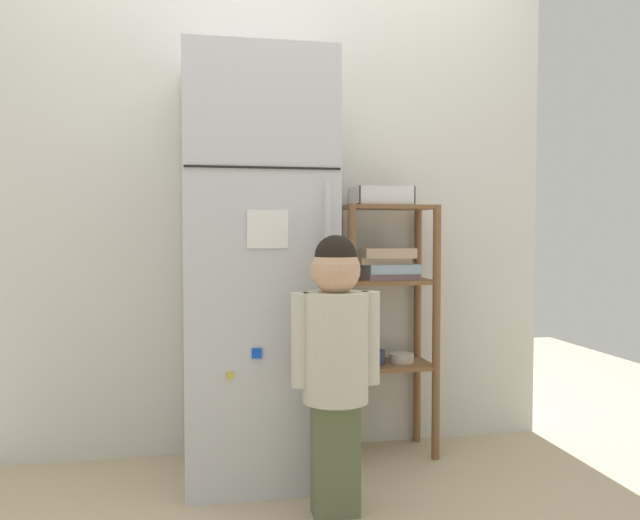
{
  "coord_description": "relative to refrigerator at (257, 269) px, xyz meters",
  "views": [
    {
      "loc": [
        -0.38,
        -2.69,
        1.02
      ],
      "look_at": [
        0.16,
        0.02,
        0.9
      ],
      "focal_mm": 36.77,
      "sensor_mm": 36.0,
      "label": 1
    }
  ],
  "objects": [
    {
      "name": "ground_plane",
      "position": [
        0.11,
        -0.02,
        -0.86
      ],
      "size": [
        6.0,
        6.0,
        0.0
      ],
      "primitive_type": "plane",
      "color": "tan"
    },
    {
      "name": "kitchen_wall_back",
      "position": [
        0.11,
        0.31,
        0.25
      ],
      "size": [
        2.64,
        0.03,
        2.22
      ],
      "primitive_type": "cube",
      "color": "silver",
      "rests_on": "ground"
    },
    {
      "name": "refrigerator",
      "position": [
        0.0,
        0.0,
        0.0
      ],
      "size": [
        0.59,
        0.6,
        1.72
      ],
      "color": "silver",
      "rests_on": "ground"
    },
    {
      "name": "pantry_shelf_unit",
      "position": [
        0.6,
        0.14,
        -0.16
      ],
      "size": [
        0.42,
        0.28,
        1.13
      ],
      "color": "brown",
      "rests_on": "ground"
    },
    {
      "name": "child_standing",
      "position": [
        0.23,
        -0.45,
        -0.25
      ],
      "size": [
        0.32,
        0.24,
        1.0
      ],
      "color": "#5E6948",
      "rests_on": "ground"
    },
    {
      "name": "fruit_bin",
      "position": [
        0.59,
        0.16,
        0.31
      ],
      "size": [
        0.26,
        0.2,
        0.09
      ],
      "color": "white",
      "rests_on": "pantry_shelf_unit"
    }
  ]
}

